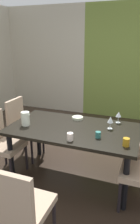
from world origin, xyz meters
TOP-DOWN VIEW (x-y plane):
  - ground_plane at (0.00, 0.00)m, footprint 5.24×5.54m
  - back_panel_interior at (-1.52, 2.72)m, footprint 2.19×0.10m
  - dining_table at (0.29, -0.05)m, footprint 1.72×0.97m
  - chair_left_near at (-0.69, -0.32)m, footprint 0.44×0.44m
  - chair_head_near at (0.26, -1.31)m, footprint 0.44×0.44m
  - chair_left_far at (-0.69, 0.22)m, footprint 0.44×0.44m
  - wine_glass_front at (0.82, 0.35)m, footprint 0.08×0.08m
  - wine_glass_east at (0.75, 0.09)m, footprint 0.08×0.08m
  - serving_bowl_west at (0.24, 0.28)m, footprint 0.16×0.16m
  - cup_near_shelf at (0.67, -0.23)m, footprint 0.07×0.07m
  - cup_center at (1.01, -0.33)m, footprint 0.07×0.07m
  - cup_near_window at (0.38, -0.42)m, footprint 0.07×0.07m
  - pitcher_south at (-0.35, -0.19)m, footprint 0.13×0.12m

SIDE VIEW (x-z plane):
  - ground_plane at x=0.00m, z-range -0.02..0.00m
  - chair_left_near at x=-0.69m, z-range 0.06..0.97m
  - chair_head_near at x=0.26m, z-range 0.06..0.98m
  - chair_left_far at x=-0.69m, z-range 0.05..1.02m
  - dining_table at x=0.29m, z-range 0.29..1.05m
  - serving_bowl_west at x=0.24m, z-range 0.76..0.79m
  - cup_near_shelf at x=0.67m, z-range 0.76..0.83m
  - cup_near_window at x=0.38m, z-range 0.76..0.85m
  - cup_center at x=1.01m, z-range 0.76..0.85m
  - pitcher_south at x=-0.35m, z-range 0.76..0.95m
  - wine_glass_front at x=0.82m, z-range 0.79..0.96m
  - wine_glass_east at x=0.75m, z-range 0.79..0.96m
  - back_panel_interior at x=-1.52m, z-range 0.00..2.66m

